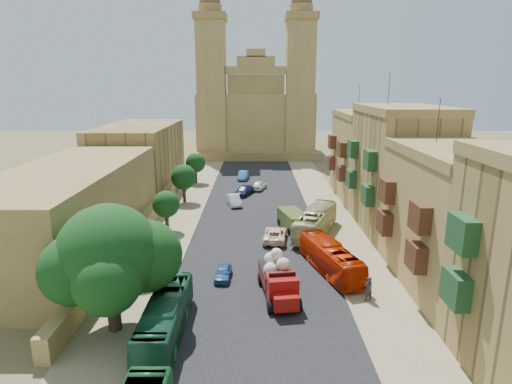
{
  "coord_description": "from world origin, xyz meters",
  "views": [
    {
      "loc": [
        -0.03,
        -21.68,
        16.05
      ],
      "look_at": [
        0.0,
        26.0,
        4.0
      ],
      "focal_mm": 30.0,
      "sensor_mm": 36.0,
      "label": 1
    }
  ],
  "objects_px": {
    "red_truck": "(279,278)",
    "olive_pickup": "(293,221)",
    "bus_cream_east": "(316,222)",
    "car_blue_a": "(223,272)",
    "car_white_b": "(259,185)",
    "car_blue_b": "(243,175)",
    "church": "(256,113)",
    "street_tree_a": "(137,244)",
    "ficus_tree": "(110,258)",
    "pedestrian_a": "(368,289)",
    "car_white_a": "(234,200)",
    "street_tree_b": "(166,204)",
    "car_dkblue": "(243,191)",
    "street_tree_d": "(196,163)",
    "bus_red_east": "(330,258)",
    "pedestrian_c": "(349,278)",
    "car_cream": "(275,234)",
    "bus_green_north": "(165,317)",
    "street_tree_c": "(184,177)"
  },
  "relations": [
    {
      "from": "street_tree_b",
      "to": "bus_red_east",
      "type": "relative_size",
      "value": 0.49
    },
    {
      "from": "bus_cream_east",
      "to": "car_cream",
      "type": "height_order",
      "value": "bus_cream_east"
    },
    {
      "from": "bus_cream_east",
      "to": "car_dkblue",
      "type": "distance_m",
      "value": 19.19
    },
    {
      "from": "car_blue_b",
      "to": "pedestrian_c",
      "type": "relative_size",
      "value": 2.49
    },
    {
      "from": "red_truck",
      "to": "car_white_b",
      "type": "distance_m",
      "value": 34.93
    },
    {
      "from": "bus_green_north",
      "to": "car_blue_b",
      "type": "bearing_deg",
      "value": 85.62
    },
    {
      "from": "street_tree_c",
      "to": "car_dkblue",
      "type": "relative_size",
      "value": 1.15
    },
    {
      "from": "bus_cream_east",
      "to": "bus_red_east",
      "type": "bearing_deg",
      "value": 112.02
    },
    {
      "from": "car_white_b",
      "to": "car_blue_b",
      "type": "relative_size",
      "value": 0.95
    },
    {
      "from": "car_cream",
      "to": "car_blue_b",
      "type": "bearing_deg",
      "value": -75.69
    },
    {
      "from": "street_tree_c",
      "to": "car_cream",
      "type": "relative_size",
      "value": 1.07
    },
    {
      "from": "bus_cream_east",
      "to": "pedestrian_a",
      "type": "distance_m",
      "value": 14.88
    },
    {
      "from": "ficus_tree",
      "to": "pedestrian_a",
      "type": "xyz_separation_m",
      "value": [
        17.96,
        3.96,
        -4.19
      ]
    },
    {
      "from": "bus_cream_east",
      "to": "car_blue_a",
      "type": "xyz_separation_m",
      "value": [
        -9.3,
        -10.94,
        -0.91
      ]
    },
    {
      "from": "church",
      "to": "street_tree_a",
      "type": "xyz_separation_m",
      "value": [
        -10.0,
        -66.61,
        -6.5
      ]
    },
    {
      "from": "street_tree_c",
      "to": "red_truck",
      "type": "height_order",
      "value": "street_tree_c"
    },
    {
      "from": "pedestrian_c",
      "to": "car_cream",
      "type": "bearing_deg",
      "value": -141.97
    },
    {
      "from": "bus_red_east",
      "to": "street_tree_b",
      "type": "bearing_deg",
      "value": -49.05
    },
    {
      "from": "ficus_tree",
      "to": "street_tree_a",
      "type": "bearing_deg",
      "value": 94.13
    },
    {
      "from": "pedestrian_a",
      "to": "street_tree_b",
      "type": "bearing_deg",
      "value": -62.4
    },
    {
      "from": "ficus_tree",
      "to": "red_truck",
      "type": "relative_size",
      "value": 1.35
    },
    {
      "from": "ficus_tree",
      "to": "bus_green_north",
      "type": "height_order",
      "value": "ficus_tree"
    },
    {
      "from": "church",
      "to": "pedestrian_c",
      "type": "distance_m",
      "value": 69.54
    },
    {
      "from": "street_tree_a",
      "to": "bus_green_north",
      "type": "xyz_separation_m",
      "value": [
        4.07,
        -8.71,
        -1.68
      ]
    },
    {
      "from": "red_truck",
      "to": "street_tree_b",
      "type": "bearing_deg",
      "value": 127.2
    },
    {
      "from": "street_tree_c",
      "to": "pedestrian_c",
      "type": "height_order",
      "value": "street_tree_c"
    },
    {
      "from": "bus_red_east",
      "to": "pedestrian_c",
      "type": "xyz_separation_m",
      "value": [
        1.0,
        -3.09,
        -0.44
      ]
    },
    {
      "from": "bus_cream_east",
      "to": "car_blue_a",
      "type": "height_order",
      "value": "bus_cream_east"
    },
    {
      "from": "car_blue_a",
      "to": "pedestrian_c",
      "type": "bearing_deg",
      "value": -6.54
    },
    {
      "from": "street_tree_d",
      "to": "olive_pickup",
      "type": "height_order",
      "value": "street_tree_d"
    },
    {
      "from": "church",
      "to": "car_white_a",
      "type": "xyz_separation_m",
      "value": [
        -3.03,
        -44.08,
        -8.8
      ]
    },
    {
      "from": "street_tree_d",
      "to": "pedestrian_a",
      "type": "distance_m",
      "value": 44.18
    },
    {
      "from": "street_tree_c",
      "to": "car_blue_b",
      "type": "bearing_deg",
      "value": 62.37
    },
    {
      "from": "olive_pickup",
      "to": "street_tree_b",
      "type": "bearing_deg",
      "value": -178.58
    },
    {
      "from": "red_truck",
      "to": "car_dkblue",
      "type": "relative_size",
      "value": 1.39
    },
    {
      "from": "bus_cream_east",
      "to": "car_blue_a",
      "type": "bearing_deg",
      "value": 71.66
    },
    {
      "from": "church",
      "to": "street_tree_b",
      "type": "xyz_separation_m",
      "value": [
        -10.0,
        -54.61,
        -6.42
      ]
    },
    {
      "from": "pedestrian_a",
      "to": "pedestrian_c",
      "type": "distance_m",
      "value": 2.3
    },
    {
      "from": "bus_red_east",
      "to": "car_white_a",
      "type": "bearing_deg",
      "value": -81.64
    },
    {
      "from": "street_tree_c",
      "to": "pedestrian_a",
      "type": "height_order",
      "value": "street_tree_c"
    },
    {
      "from": "red_truck",
      "to": "olive_pickup",
      "type": "relative_size",
      "value": 1.19
    },
    {
      "from": "street_tree_a",
      "to": "car_white_a",
      "type": "xyz_separation_m",
      "value": [
        6.97,
        22.53,
        -2.3
      ]
    },
    {
      "from": "street_tree_d",
      "to": "bus_red_east",
      "type": "relative_size",
      "value": 0.54
    },
    {
      "from": "car_cream",
      "to": "pedestrian_c",
      "type": "height_order",
      "value": "pedestrian_c"
    },
    {
      "from": "car_dkblue",
      "to": "bus_green_north",
      "type": "bearing_deg",
      "value": -75.66
    },
    {
      "from": "street_tree_b",
      "to": "bus_cream_east",
      "type": "distance_m",
      "value": 16.63
    },
    {
      "from": "car_white_b",
      "to": "pedestrian_a",
      "type": "distance_m",
      "value": 36.39
    },
    {
      "from": "car_cream",
      "to": "church",
      "type": "bearing_deg",
      "value": -81.74
    },
    {
      "from": "street_tree_b",
      "to": "car_white_a",
      "type": "xyz_separation_m",
      "value": [
        6.97,
        10.53,
        -2.38
      ]
    },
    {
      "from": "red_truck",
      "to": "car_white_a",
      "type": "relative_size",
      "value": 1.5
    }
  ]
}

